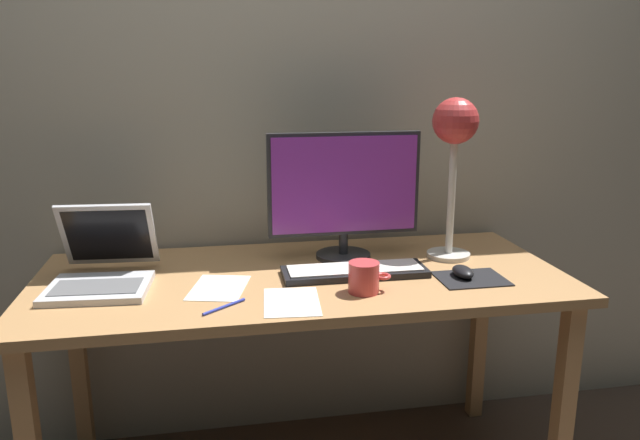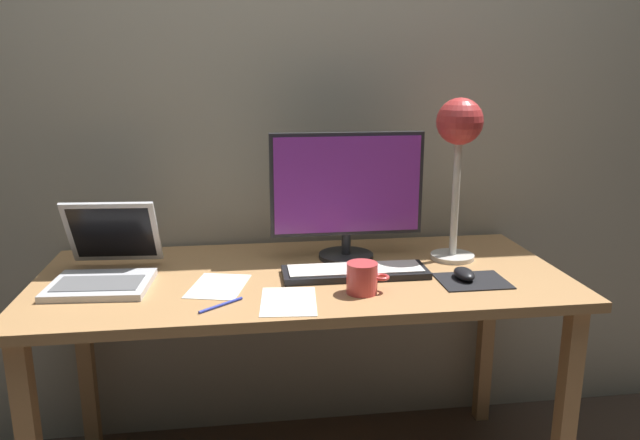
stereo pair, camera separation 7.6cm
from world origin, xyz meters
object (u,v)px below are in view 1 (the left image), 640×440
Objects in this scene: laptop at (103,262)px; mouse at (463,272)px; coffee_mug at (364,277)px; keyboard_main at (355,271)px; monitor at (344,190)px; pen at (224,307)px; desk_lamp at (455,137)px.

mouse is at bearing -8.23° from laptop.
keyboard_main is at bearing 86.90° from coffee_mug.
keyboard_main is at bearing -91.15° from monitor.
monitor is 1.13× the size of keyboard_main.
pen is (-0.40, -0.37, -0.22)m from monitor.
monitor is 0.95× the size of desk_lamp.
pen is at bearing -37.65° from laptop.
desk_lamp is 0.43m from mouse.
desk_lamp is at bearing 22.87° from pen.
pen is (0.34, -0.26, -0.06)m from laptop.
keyboard_main is at bearing -160.79° from desk_lamp.
laptop is 1.14m from desk_lamp.
coffee_mug reaches higher than keyboard_main.
desk_lamp is at bearing 19.21° from keyboard_main.
coffee_mug is 0.87× the size of pen.
mouse is at bearing 8.77° from pen.
coffee_mug is (-0.01, -0.32, -0.18)m from monitor.
monitor is at bearing 171.33° from desk_lamp.
mouse is at bearing -39.97° from monitor.
mouse is (1.05, -0.15, -0.04)m from laptop.
desk_lamp is 5.46× the size of mouse.
mouse is 0.33m from coffee_mug.
desk_lamp is (0.35, 0.12, 0.39)m from keyboard_main.
monitor reaches higher than keyboard_main.
keyboard_main is 0.32m from mouse.
desk_lamp is 4.30× the size of coffee_mug.
laptop is (-0.74, -0.11, -0.17)m from monitor.
desk_lamp reaches higher than keyboard_main.
keyboard_main is 0.84× the size of desk_lamp.
pen is (-0.71, -0.11, -0.02)m from mouse.
coffee_mug is (0.73, -0.21, -0.02)m from laptop.
mouse reaches higher than keyboard_main.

